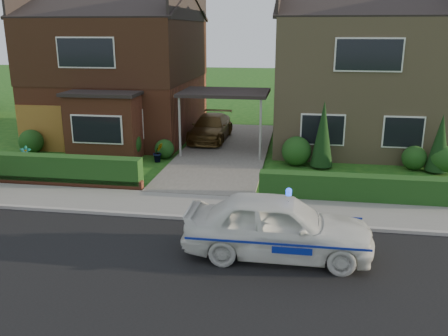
# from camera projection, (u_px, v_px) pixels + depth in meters

# --- Properties ---
(ground) EXTENTS (120.00, 120.00, 0.00)m
(ground) POSITION_uv_depth(u_px,v_px,m) (151.00, 270.00, 10.96)
(ground) COLOR #164C14
(ground) RESTS_ON ground
(road) EXTENTS (60.00, 6.00, 0.02)m
(road) POSITION_uv_depth(u_px,v_px,m) (151.00, 270.00, 10.96)
(road) COLOR black
(road) RESTS_ON ground
(kerb) EXTENTS (60.00, 0.16, 0.12)m
(kerb) POSITION_uv_depth(u_px,v_px,m) (183.00, 218.00, 13.83)
(kerb) COLOR #9E9993
(kerb) RESTS_ON ground
(sidewalk) EXTENTS (60.00, 2.00, 0.10)m
(sidewalk) POSITION_uv_depth(u_px,v_px,m) (191.00, 205.00, 14.83)
(sidewalk) COLOR slate
(sidewalk) RESTS_ON ground
(driveway) EXTENTS (3.80, 12.00, 0.12)m
(driveway) POSITION_uv_depth(u_px,v_px,m) (225.00, 151.00, 21.36)
(driveway) COLOR #666059
(driveway) RESTS_ON ground
(house_left) EXTENTS (7.50, 9.53, 7.25)m
(house_left) POSITION_uv_depth(u_px,v_px,m) (121.00, 61.00, 23.93)
(house_left) COLOR brown
(house_left) RESTS_ON ground
(house_right) EXTENTS (7.50, 8.06, 7.25)m
(house_right) POSITION_uv_depth(u_px,v_px,m) (356.00, 66.00, 22.31)
(house_right) COLOR #917C59
(house_right) RESTS_ON ground
(carport_link) EXTENTS (3.80, 3.00, 2.77)m
(carport_link) POSITION_uv_depth(u_px,v_px,m) (225.00, 94.00, 20.59)
(carport_link) COLOR black
(carport_link) RESTS_ON ground
(garage_door) EXTENTS (2.20, 0.10, 2.10)m
(garage_door) POSITION_uv_depth(u_px,v_px,m) (41.00, 129.00, 21.34)
(garage_door) COLOR brown
(garage_door) RESTS_ON ground
(dwarf_wall) EXTENTS (7.70, 0.25, 0.36)m
(dwarf_wall) POSITION_uv_depth(u_px,v_px,m) (39.00, 181.00, 16.80)
(dwarf_wall) COLOR brown
(dwarf_wall) RESTS_ON ground
(hedge_left) EXTENTS (7.50, 0.55, 0.90)m
(hedge_left) POSITION_uv_depth(u_px,v_px,m) (41.00, 184.00, 16.99)
(hedge_left) COLOR #113615
(hedge_left) RESTS_ON ground
(hedge_right) EXTENTS (7.50, 0.55, 0.80)m
(hedge_right) POSITION_uv_depth(u_px,v_px,m) (376.00, 203.00, 15.15)
(hedge_right) COLOR #113615
(hedge_right) RESTS_ON ground
(shrub_left_far) EXTENTS (1.08, 1.08, 1.08)m
(shrub_left_far) POSITION_uv_depth(u_px,v_px,m) (31.00, 142.00, 21.08)
(shrub_left_far) COLOR #113615
(shrub_left_far) RESTS_ON ground
(shrub_left_mid) EXTENTS (1.32, 1.32, 1.32)m
(shrub_left_mid) POSITION_uv_depth(u_px,v_px,m) (126.00, 144.00, 20.18)
(shrub_left_mid) COLOR #113615
(shrub_left_mid) RESTS_ON ground
(shrub_left_near) EXTENTS (0.84, 0.84, 0.84)m
(shrub_left_near) POSITION_uv_depth(u_px,v_px,m) (164.00, 149.00, 20.30)
(shrub_left_near) COLOR #113615
(shrub_left_near) RESTS_ON ground
(shrub_right_near) EXTENTS (1.20, 1.20, 1.20)m
(shrub_right_near) POSITION_uv_depth(u_px,v_px,m) (296.00, 151.00, 19.21)
(shrub_right_near) COLOR #113615
(shrub_right_near) RESTS_ON ground
(shrub_right_mid) EXTENTS (0.96, 0.96, 0.96)m
(shrub_right_mid) POSITION_uv_depth(u_px,v_px,m) (414.00, 158.00, 18.65)
(shrub_right_mid) COLOR #113615
(shrub_right_mid) RESTS_ON ground
(shrub_right_far) EXTENTS (1.08, 1.08, 1.08)m
(shrub_right_far) POSITION_uv_depth(u_px,v_px,m) (443.00, 159.00, 18.20)
(shrub_right_far) COLOR #113615
(shrub_right_far) RESTS_ON ground
(conifer_a) EXTENTS (0.90, 0.90, 2.60)m
(conifer_a) POSITION_uv_depth(u_px,v_px,m) (323.00, 136.00, 18.68)
(conifer_a) COLOR black
(conifer_a) RESTS_ON ground
(conifer_b) EXTENTS (0.90, 0.90, 2.20)m
(conifer_b) POSITION_uv_depth(u_px,v_px,m) (440.00, 145.00, 18.07)
(conifer_b) COLOR black
(conifer_b) RESTS_ON ground
(police_car) EXTENTS (4.19, 4.56, 1.72)m
(police_car) POSITION_uv_depth(u_px,v_px,m) (278.00, 226.00, 11.45)
(police_car) COLOR silver
(police_car) RESTS_ON ground
(driveway_car) EXTENTS (1.78, 4.21, 1.21)m
(driveway_car) POSITION_uv_depth(u_px,v_px,m) (211.00, 128.00, 23.18)
(driveway_car) COLOR brown
(driveway_car) RESTS_ON driveway
(potted_plant_a) EXTENTS (0.52, 0.44, 0.84)m
(potted_plant_a) POSITION_uv_depth(u_px,v_px,m) (26.00, 157.00, 19.05)
(potted_plant_a) COLOR gray
(potted_plant_a) RESTS_ON ground
(potted_plant_b) EXTENTS (0.57, 0.57, 0.81)m
(potted_plant_b) POSITION_uv_depth(u_px,v_px,m) (158.00, 153.00, 19.75)
(potted_plant_b) COLOR gray
(potted_plant_b) RESTS_ON ground
(potted_plant_c) EXTENTS (0.57, 0.57, 0.82)m
(potted_plant_c) POSITION_uv_depth(u_px,v_px,m) (15.00, 168.00, 17.60)
(potted_plant_c) COLOR gray
(potted_plant_c) RESTS_ON ground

